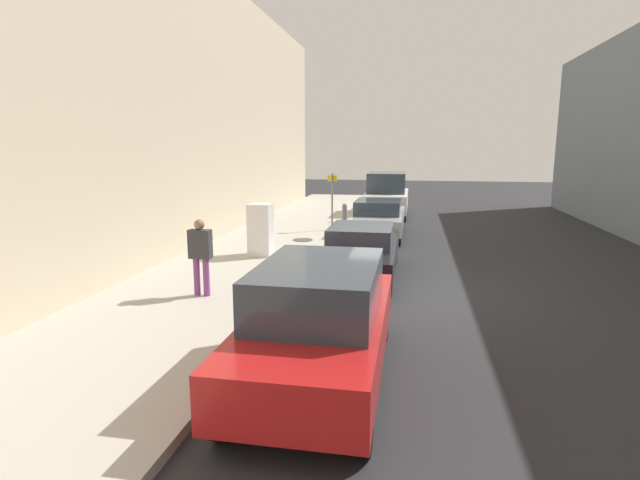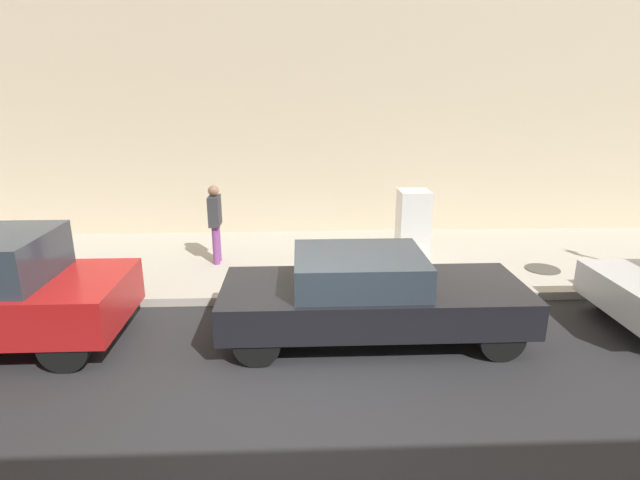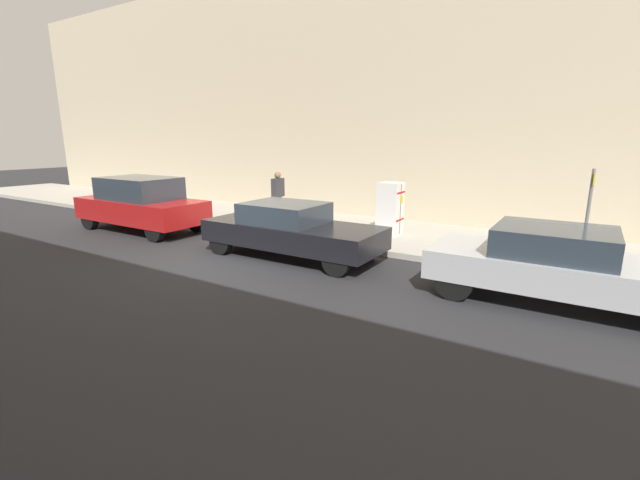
{
  "view_description": "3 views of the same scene",
  "coord_description": "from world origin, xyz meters",
  "px_view_note": "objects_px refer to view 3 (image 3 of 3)",
  "views": [
    {
      "loc": [
        0.09,
        -11.67,
        3.37
      ],
      "look_at": [
        -2.34,
        1.34,
        0.89
      ],
      "focal_mm": 28.0,
      "sensor_mm": 36.0,
      "label": 1
    },
    {
      "loc": [
        5.91,
        -0.0,
        3.76
      ],
      "look_at": [
        -2.85,
        0.37,
        1.1
      ],
      "focal_mm": 28.0,
      "sensor_mm": 36.0,
      "label": 2
    },
    {
      "loc": [
        7.42,
        7.35,
        2.97
      ],
      "look_at": [
        0.01,
        2.71,
        0.89
      ],
      "focal_mm": 24.0,
      "sensor_mm": 36.0,
      "label": 3
    }
  ],
  "objects_px": {
    "pedestrian_walking_far": "(278,192)",
    "parked_sedan_dark": "(290,229)",
    "discarded_refrigerator": "(390,209)",
    "parked_suv_red": "(141,203)",
    "parked_sedan_silver": "(563,265)",
    "street_sign_post": "(588,215)"
  },
  "relations": [
    {
      "from": "discarded_refrigerator",
      "to": "parked_sedan_dark",
      "type": "xyz_separation_m",
      "value": [
        3.17,
        -1.36,
        -0.22
      ]
    },
    {
      "from": "street_sign_post",
      "to": "parked_sedan_silver",
      "type": "height_order",
      "value": "street_sign_post"
    },
    {
      "from": "discarded_refrigerator",
      "to": "parked_suv_red",
      "type": "bearing_deg",
      "value": -66.77
    },
    {
      "from": "pedestrian_walking_far",
      "to": "parked_suv_red",
      "type": "height_order",
      "value": "pedestrian_walking_far"
    },
    {
      "from": "discarded_refrigerator",
      "to": "pedestrian_walking_far",
      "type": "xyz_separation_m",
      "value": [
        -0.04,
        -4.22,
        0.2
      ]
    },
    {
      "from": "discarded_refrigerator",
      "to": "street_sign_post",
      "type": "xyz_separation_m",
      "value": [
        1.35,
        4.98,
        0.48
      ]
    },
    {
      "from": "pedestrian_walking_far",
      "to": "street_sign_post",
      "type": "bearing_deg",
      "value": 1.22
    },
    {
      "from": "discarded_refrigerator",
      "to": "street_sign_post",
      "type": "height_order",
      "value": "street_sign_post"
    },
    {
      "from": "discarded_refrigerator",
      "to": "pedestrian_walking_far",
      "type": "bearing_deg",
      "value": -90.57
    },
    {
      "from": "pedestrian_walking_far",
      "to": "discarded_refrigerator",
      "type": "bearing_deg",
      "value": 9.26
    },
    {
      "from": "parked_suv_red",
      "to": "parked_sedan_silver",
      "type": "bearing_deg",
      "value": 90.0
    },
    {
      "from": "pedestrian_walking_far",
      "to": "parked_sedan_dark",
      "type": "distance_m",
      "value": 4.32
    },
    {
      "from": "parked_sedan_dark",
      "to": "parked_sedan_silver",
      "type": "height_order",
      "value": "parked_sedan_silver"
    },
    {
      "from": "parked_sedan_dark",
      "to": "discarded_refrigerator",
      "type": "bearing_deg",
      "value": 156.71
    },
    {
      "from": "discarded_refrigerator",
      "to": "street_sign_post",
      "type": "bearing_deg",
      "value": 74.81
    },
    {
      "from": "parked_sedan_silver",
      "to": "discarded_refrigerator",
      "type": "bearing_deg",
      "value": -123.98
    },
    {
      "from": "street_sign_post",
      "to": "discarded_refrigerator",
      "type": "bearing_deg",
      "value": -105.19
    },
    {
      "from": "street_sign_post",
      "to": "parked_sedan_silver",
      "type": "bearing_deg",
      "value": -8.86
    },
    {
      "from": "parked_suv_red",
      "to": "parked_sedan_dark",
      "type": "bearing_deg",
      "value": 90.0
    },
    {
      "from": "discarded_refrigerator",
      "to": "parked_sedan_dark",
      "type": "height_order",
      "value": "discarded_refrigerator"
    },
    {
      "from": "pedestrian_walking_far",
      "to": "parked_sedan_silver",
      "type": "xyz_separation_m",
      "value": [
        3.21,
        8.92,
        -0.4
      ]
    },
    {
      "from": "discarded_refrigerator",
      "to": "parked_suv_red",
      "type": "height_order",
      "value": "parked_suv_red"
    }
  ]
}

